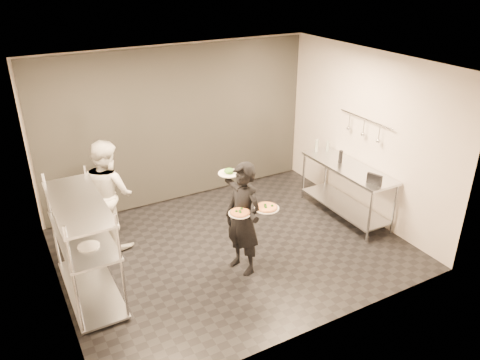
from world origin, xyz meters
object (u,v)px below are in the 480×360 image
chef (108,193)px  pizza_plate_near (240,213)px  pizza_plate_far (267,207)px  bottle_green (317,146)px  prep_counter (347,182)px  bottle_clear (328,146)px  waiter (243,219)px  pass_rack (84,243)px  bottle_dark (341,157)px  pos_monitor (374,179)px  salad_plate (229,172)px

chef → pizza_plate_near: (1.29, -1.78, 0.19)m
pizza_plate_far → bottle_green: bottle_green is taller
prep_counter → bottle_clear: 0.83m
waiter → pizza_plate_far: 0.42m
pass_rack → pizza_plate_near: size_ratio=5.30×
waiter → bottle_dark: bearing=91.3°
pizza_plate_far → bottle_clear: 2.69m
bottle_green → prep_counter: bearing=-85.9°
pass_rack → pos_monitor: 4.28m
bottle_green → bottle_clear: size_ratio=1.20×
bottle_green → bottle_dark: bottle_dark is taller
prep_counter → pizza_plate_near: 2.56m
waiter → pizza_plate_far: bearing=23.1°
pass_rack → waiter: bearing=-14.5°
pass_rack → bottle_clear: (4.46, 0.73, 0.24)m
chef → bottle_green: (3.67, -0.30, 0.18)m
waiter → pos_monitor: waiter is taller
bottle_clear → bottle_green: bearing=158.6°
prep_counter → salad_plate: bearing=-175.5°
pizza_plate_near → pizza_plate_far: pizza_plate_far is taller
pos_monitor → bottle_dark: bottle_dark is taller
salad_plate → bottle_clear: size_ratio=1.68×
pass_rack → bottle_clear: size_ratio=8.79×
chef → pos_monitor: chef is taller
salad_plate → bottle_dark: bearing=9.0°
pizza_plate_near → waiter: bearing=48.0°
bottle_clear → bottle_dark: 0.57m
chef → pizza_plate_near: 2.21m
pos_monitor → waiter: bearing=156.2°
bottle_clear → pos_monitor: bearing=-99.9°
chef → bottle_clear: bearing=-117.7°
chef → bottle_clear: chef is taller
pos_monitor → bottle_green: (0.06, 1.52, 0.02)m
pos_monitor → bottle_dark: bearing=65.6°
prep_counter → waiter: (-2.30, -0.53, 0.20)m
pizza_plate_far → bottle_green: size_ratio=1.52×
waiter → bottle_clear: 2.74m
salad_plate → bottle_dark: salad_plate is taller
waiter → pizza_plate_near: size_ratio=5.44×
prep_counter → chef: chef is taller
pizza_plate_far → pos_monitor: size_ratio=1.40×
prep_counter → bottle_dark: 0.44m
pass_rack → bottle_dark: 4.31m
pizza_plate_far → bottle_green: 2.58m
pizza_plate_far → pass_rack: bearing=160.7°
pass_rack → chef: chef is taller
waiter → chef: size_ratio=0.97×
pizza_plate_near → bottle_clear: bearing=28.6°
bottle_green → waiter: bearing=-149.4°
bottle_clear → bottle_dark: bottle_dark is taller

